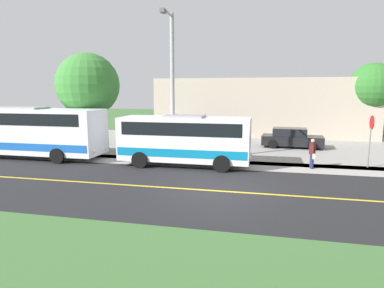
% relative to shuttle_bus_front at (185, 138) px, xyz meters
% --- Properties ---
extents(ground_plane, '(120.00, 120.00, 0.00)m').
position_rel_shuttle_bus_front_xyz_m(ground_plane, '(4.45, 2.44, -1.57)').
color(ground_plane, '#3D6633').
extents(road_surface, '(8.00, 100.00, 0.01)m').
position_rel_shuttle_bus_front_xyz_m(road_surface, '(4.45, 2.44, -1.57)').
color(road_surface, black).
rests_on(road_surface, ground).
extents(sidewalk, '(2.40, 100.00, 0.01)m').
position_rel_shuttle_bus_front_xyz_m(sidewalk, '(-0.75, 2.44, -1.57)').
color(sidewalk, '#9E9991').
rests_on(sidewalk, ground).
extents(parking_lot_surface, '(14.00, 36.00, 0.01)m').
position_rel_shuttle_bus_front_xyz_m(parking_lot_surface, '(-7.95, 5.44, -1.57)').
color(parking_lot_surface, gray).
rests_on(parking_lot_surface, ground).
extents(road_centre_line, '(0.16, 100.00, 0.00)m').
position_rel_shuttle_bus_front_xyz_m(road_centre_line, '(4.45, 2.44, -1.56)').
color(road_centre_line, gold).
rests_on(road_centre_line, ground).
extents(shuttle_bus_front, '(2.55, 7.39, 2.85)m').
position_rel_shuttle_bus_front_xyz_m(shuttle_bus_front, '(0.00, 0.00, 0.00)').
color(shuttle_bus_front, white).
rests_on(shuttle_bus_front, ground).
extents(transit_bus_rear, '(2.77, 10.73, 3.20)m').
position_rel_shuttle_bus_front_xyz_m(transit_bus_rear, '(-0.11, -10.63, 0.18)').
color(transit_bus_rear, white).
rests_on(transit_bus_rear, ground).
extents(pedestrian_with_bags, '(0.72, 0.34, 1.62)m').
position_rel_shuttle_bus_front_xyz_m(pedestrian_with_bags, '(-0.80, 6.94, -0.71)').
color(pedestrian_with_bags, '#1E2347').
rests_on(pedestrian_with_bags, ground).
extents(stop_sign, '(0.76, 0.07, 2.88)m').
position_rel_shuttle_bus_front_xyz_m(stop_sign, '(-1.65, 10.01, 0.39)').
color(stop_sign, slate).
rests_on(stop_sign, ground).
extents(street_light_pole, '(1.97, 0.24, 8.42)m').
position_rel_shuttle_bus_front_xyz_m(street_light_pole, '(-0.43, -0.84, 3.05)').
color(street_light_pole, '#9E9EA3').
rests_on(street_light_pole, ground).
extents(parked_car_near, '(4.47, 2.16, 1.45)m').
position_rel_shuttle_bus_front_xyz_m(parked_car_near, '(-8.72, 0.65, -0.88)').
color(parked_car_near, navy).
rests_on(parked_car_near, ground).
extents(parked_car_far, '(2.24, 4.51, 1.45)m').
position_rel_shuttle_bus_front_xyz_m(parked_car_far, '(-7.62, 6.35, -0.88)').
color(parked_car_far, black).
rests_on(parked_car_far, ground).
extents(tree_curbside, '(4.28, 4.28, 6.74)m').
position_rel_shuttle_bus_front_xyz_m(tree_curbside, '(-2.95, -7.51, 3.01)').
color(tree_curbside, '#4C3826').
rests_on(tree_curbside, ground).
extents(tree_lot_edge, '(3.91, 3.91, 6.53)m').
position_rel_shuttle_bus_front_xyz_m(tree_lot_edge, '(-12.95, 13.17, 2.98)').
color(tree_lot_edge, '#4C3826').
rests_on(tree_lot_edge, ground).
extents(commercial_building, '(10.00, 19.84, 5.33)m').
position_rel_shuttle_bus_front_xyz_m(commercial_building, '(-16.95, 3.99, 1.10)').
color(commercial_building, '#B7A893').
rests_on(commercial_building, ground).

